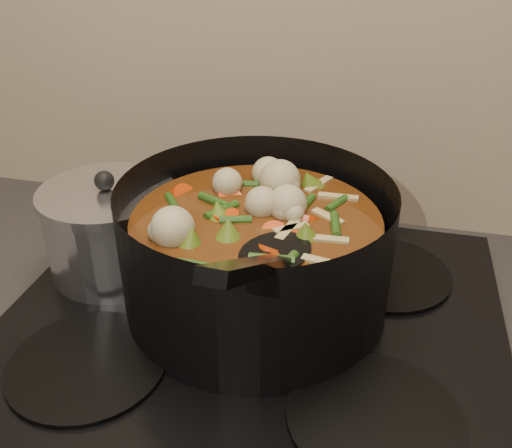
# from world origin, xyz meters

# --- Properties ---
(stovetop) EXTENTS (0.62, 0.54, 0.03)m
(stovetop) POSITION_xyz_m (0.00, 1.93, 0.92)
(stovetop) COLOR black
(stovetop) RESTS_ON counter
(stockpot) EXTENTS (0.40, 0.49, 0.25)m
(stockpot) POSITION_xyz_m (-0.00, 1.96, 1.01)
(stockpot) COLOR black
(stockpot) RESTS_ON stovetop
(saucepan) EXTENTS (0.18, 0.18, 0.15)m
(saucepan) POSITION_xyz_m (-0.22, 1.99, 0.99)
(saucepan) COLOR silver
(saucepan) RESTS_ON stovetop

